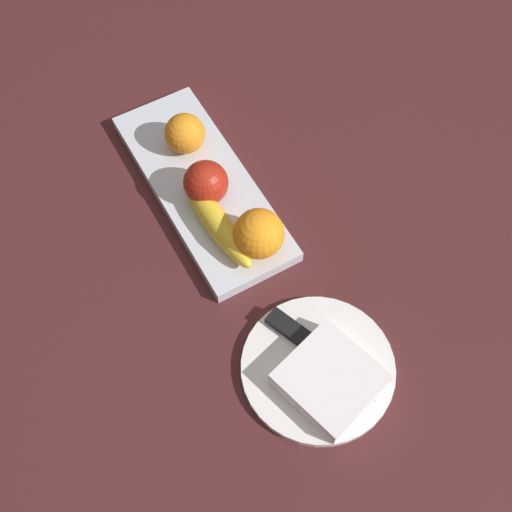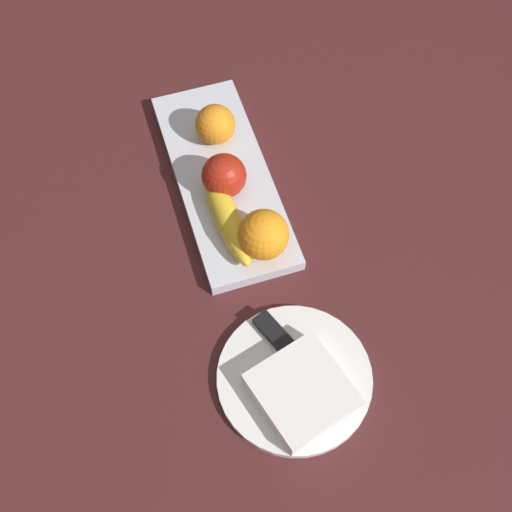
{
  "view_description": "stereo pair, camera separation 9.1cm",
  "coord_description": "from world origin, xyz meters",
  "px_view_note": "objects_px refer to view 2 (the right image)",
  "views": [
    {
      "loc": [
        0.5,
        -0.25,
        0.85
      ],
      "look_at": [
        0.12,
        -0.03,
        0.05
      ],
      "focal_mm": 46.58,
      "sensor_mm": 36.0,
      "label": 1
    },
    {
      "loc": [
        0.54,
        -0.16,
        0.85
      ],
      "look_at": [
        0.12,
        -0.03,
        0.05
      ],
      "focal_mm": 46.58,
      "sensor_mm": 36.0,
      "label": 2
    }
  ],
  "objects_px": {
    "apple": "(224,176)",
    "orange_near_banana": "(263,235)",
    "knife": "(288,348)",
    "dinner_plate": "(294,378)",
    "banana": "(227,217)",
    "folded_napkin": "(302,391)",
    "fruit_tray": "(223,179)",
    "orange_near_apple": "(215,124)"
  },
  "relations": [
    {
      "from": "fruit_tray",
      "to": "apple",
      "type": "xyz_separation_m",
      "value": [
        0.03,
        -0.0,
        0.04
      ]
    },
    {
      "from": "orange_near_apple",
      "to": "knife",
      "type": "bearing_deg",
      "value": -1.07
    },
    {
      "from": "banana",
      "to": "orange_near_banana",
      "type": "height_order",
      "value": "orange_near_banana"
    },
    {
      "from": "apple",
      "to": "orange_near_banana",
      "type": "bearing_deg",
      "value": 11.63
    },
    {
      "from": "apple",
      "to": "banana",
      "type": "xyz_separation_m",
      "value": [
        0.06,
        -0.01,
        -0.01
      ]
    },
    {
      "from": "orange_near_banana",
      "to": "knife",
      "type": "height_order",
      "value": "orange_near_banana"
    },
    {
      "from": "dinner_plate",
      "to": "knife",
      "type": "height_order",
      "value": "knife"
    },
    {
      "from": "banana",
      "to": "folded_napkin",
      "type": "relative_size",
      "value": 1.51
    },
    {
      "from": "fruit_tray",
      "to": "dinner_plate",
      "type": "distance_m",
      "value": 0.33
    },
    {
      "from": "apple",
      "to": "dinner_plate",
      "type": "relative_size",
      "value": 0.33
    },
    {
      "from": "fruit_tray",
      "to": "apple",
      "type": "relative_size",
      "value": 5.46
    },
    {
      "from": "apple",
      "to": "knife",
      "type": "distance_m",
      "value": 0.27
    },
    {
      "from": "orange_near_banana",
      "to": "folded_napkin",
      "type": "xyz_separation_m",
      "value": [
        0.22,
        -0.02,
        -0.03
      ]
    },
    {
      "from": "banana",
      "to": "orange_near_apple",
      "type": "height_order",
      "value": "orange_near_apple"
    },
    {
      "from": "dinner_plate",
      "to": "orange_near_banana",
      "type": "bearing_deg",
      "value": 174.32
    },
    {
      "from": "fruit_tray",
      "to": "knife",
      "type": "xyz_separation_m",
      "value": [
        0.3,
        0.0,
        0.01
      ]
    },
    {
      "from": "orange_near_apple",
      "to": "orange_near_banana",
      "type": "distance_m",
      "value": 0.21
    },
    {
      "from": "apple",
      "to": "orange_near_banana",
      "type": "height_order",
      "value": "orange_near_banana"
    },
    {
      "from": "fruit_tray",
      "to": "banana",
      "type": "bearing_deg",
      "value": -11.96
    },
    {
      "from": "knife",
      "to": "fruit_tray",
      "type": "bearing_deg",
      "value": 158.8
    },
    {
      "from": "fruit_tray",
      "to": "orange_near_apple",
      "type": "relative_size",
      "value": 5.83
    },
    {
      "from": "folded_napkin",
      "to": "knife",
      "type": "distance_m",
      "value": 0.06
    },
    {
      "from": "banana",
      "to": "folded_napkin",
      "type": "xyz_separation_m",
      "value": [
        0.27,
        0.02,
        -0.01
      ]
    },
    {
      "from": "orange_near_banana",
      "to": "apple",
      "type": "bearing_deg",
      "value": -168.37
    },
    {
      "from": "apple",
      "to": "knife",
      "type": "height_order",
      "value": "apple"
    },
    {
      "from": "apple",
      "to": "folded_napkin",
      "type": "distance_m",
      "value": 0.33
    },
    {
      "from": "apple",
      "to": "orange_near_banana",
      "type": "distance_m",
      "value": 0.12
    },
    {
      "from": "apple",
      "to": "folded_napkin",
      "type": "relative_size",
      "value": 0.59
    },
    {
      "from": "knife",
      "to": "banana",
      "type": "bearing_deg",
      "value": 164.12
    },
    {
      "from": "orange_near_apple",
      "to": "knife",
      "type": "xyz_separation_m",
      "value": [
        0.37,
        -0.01,
        -0.04
      ]
    },
    {
      "from": "orange_near_apple",
      "to": "folded_napkin",
      "type": "height_order",
      "value": "orange_near_apple"
    },
    {
      "from": "dinner_plate",
      "to": "banana",
      "type": "bearing_deg",
      "value": -175.72
    },
    {
      "from": "apple",
      "to": "knife",
      "type": "relative_size",
      "value": 0.38
    },
    {
      "from": "fruit_tray",
      "to": "knife",
      "type": "relative_size",
      "value": 2.09
    },
    {
      "from": "dinner_plate",
      "to": "fruit_tray",
      "type": "bearing_deg",
      "value": 180.0
    },
    {
      "from": "orange_near_banana",
      "to": "folded_napkin",
      "type": "distance_m",
      "value": 0.22
    },
    {
      "from": "banana",
      "to": "folded_napkin",
      "type": "height_order",
      "value": "banana"
    },
    {
      "from": "orange_near_banana",
      "to": "orange_near_apple",
      "type": "bearing_deg",
      "value": -177.61
    },
    {
      "from": "apple",
      "to": "orange_near_banana",
      "type": "xyz_separation_m",
      "value": [
        0.11,
        0.02,
        0.0
      ]
    },
    {
      "from": "orange_near_banana",
      "to": "dinner_plate",
      "type": "bearing_deg",
      "value": -5.68
    },
    {
      "from": "orange_near_apple",
      "to": "orange_near_banana",
      "type": "relative_size",
      "value": 0.87
    },
    {
      "from": "banana",
      "to": "orange_near_banana",
      "type": "bearing_deg",
      "value": 31.39
    }
  ]
}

